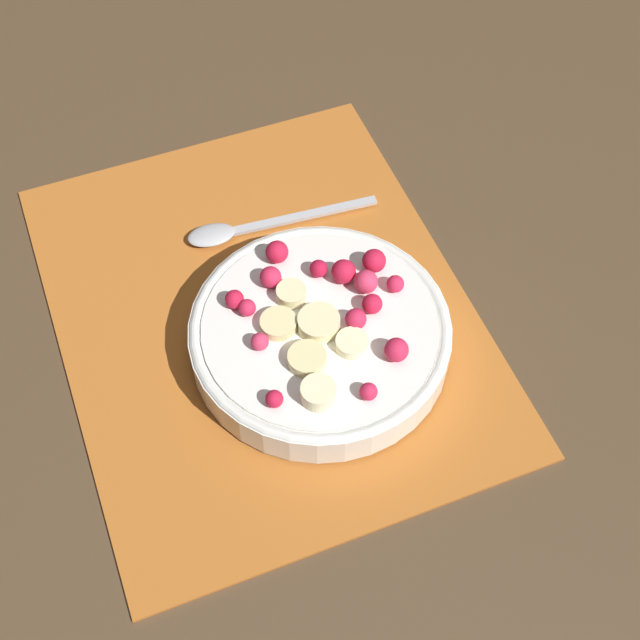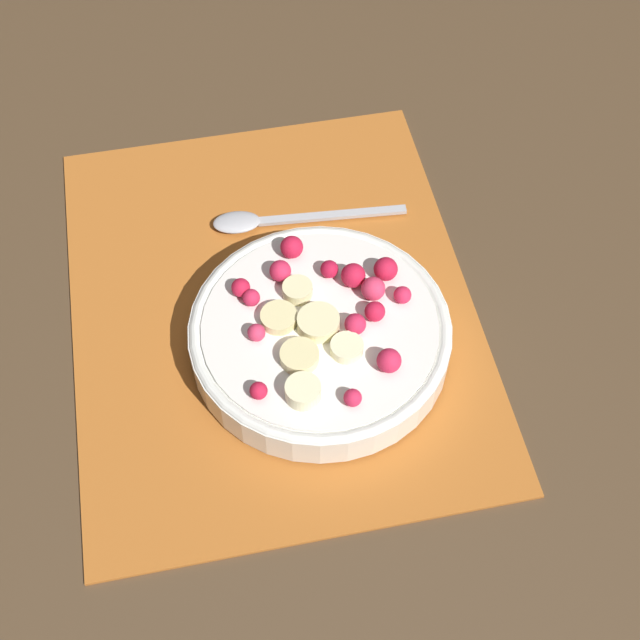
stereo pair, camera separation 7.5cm
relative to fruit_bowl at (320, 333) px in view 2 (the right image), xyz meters
The scene contains 4 objects.
ground_plane 0.07m from the fruit_bowl, 30.94° to the left, with size 3.00×3.00×0.00m, color #4C3823.
placemat 0.07m from the fruit_bowl, 30.94° to the left, with size 0.45×0.36×0.01m.
fruit_bowl is the anchor object (origin of this frame).
spoon 0.15m from the fruit_bowl, ahead, with size 0.03×0.19×0.01m.
Camera 2 is at (-0.47, 0.05, 0.66)m, focal length 50.00 mm.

